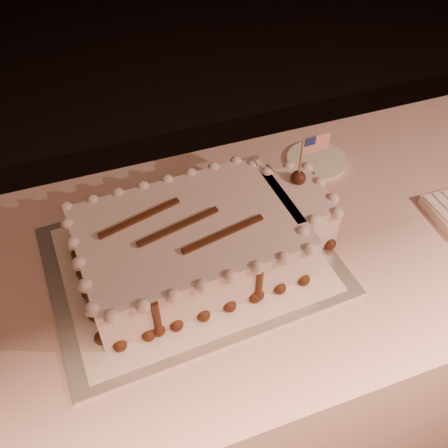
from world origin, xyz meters
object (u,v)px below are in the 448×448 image
object	(u,v)px
banquet_table	(279,324)
sheet_cake	(204,238)
cake_board	(191,260)
side_plate	(317,160)

from	to	relation	value
banquet_table	sheet_cake	xyz separation A→B (m)	(-0.21, 0.02, 0.44)
banquet_table	sheet_cake	bearing A→B (deg)	175.51
banquet_table	cake_board	world-z (taller)	cake_board
sheet_cake	cake_board	bearing A→B (deg)	-176.53
side_plate	sheet_cake	bearing A→B (deg)	-151.26
banquet_table	sheet_cake	world-z (taller)	sheet_cake
sheet_cake	banquet_table	bearing A→B (deg)	-4.49
sheet_cake	side_plate	distance (m)	0.46
side_plate	banquet_table	bearing A→B (deg)	-128.39
cake_board	sheet_cake	size ratio (longest dim) A/B	1.05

